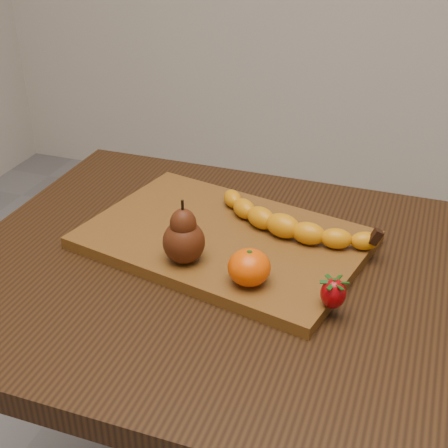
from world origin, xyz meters
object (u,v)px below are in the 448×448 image
(cutting_board, at_px, (224,240))
(mandarin, at_px, (249,267))
(table, at_px, (267,324))
(pear, at_px, (183,231))

(cutting_board, relative_size, mandarin, 7.10)
(table, bearing_deg, cutting_board, 148.02)
(pear, relative_size, mandarin, 1.62)
(table, distance_m, mandarin, 0.16)
(mandarin, bearing_deg, table, 75.98)
(table, height_order, pear, pear)
(cutting_board, bearing_deg, table, -20.12)
(table, distance_m, cutting_board, 0.16)
(table, xyz_separation_m, pear, (-0.13, -0.03, 0.17))
(table, relative_size, mandarin, 15.78)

